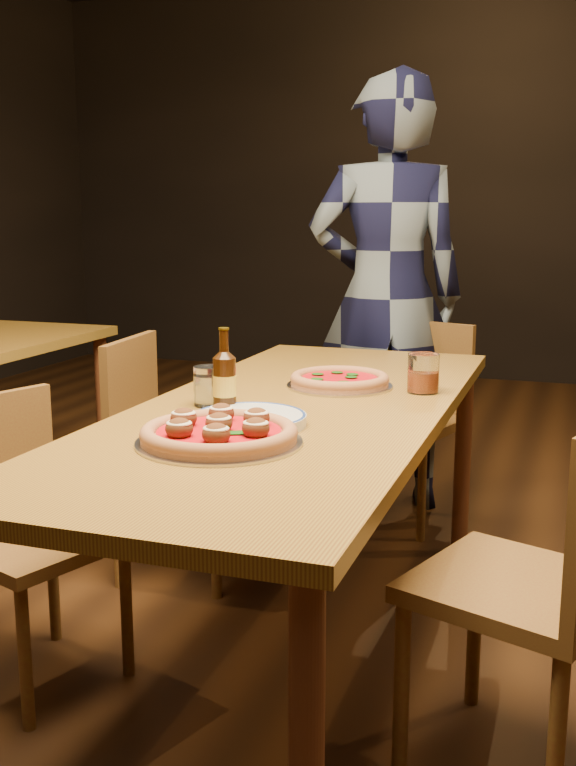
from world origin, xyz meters
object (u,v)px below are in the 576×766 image
(chair_main_e, at_px, (515,583))
(plate_stack, at_px, (250,420))
(chair_main_sw, at_px, (183,453))
(pizza_meatball, at_px, (219,432))
(amber_glass, at_px, (423,373))
(chair_main_nw, at_px, (36,539))
(pizza_margherita, at_px, (340,380))
(diner, at_px, (387,297))
(table_main, at_px, (294,431))
(chair_end, at_px, (406,420))
(water_glass, at_px, (210,386))
(beer_bottle, at_px, (225,383))

(chair_main_e, height_order, plate_stack, chair_main_e)
(chair_main_sw, relative_size, chair_main_e, 0.98)
(pizza_meatball, bearing_deg, amber_glass, 64.75)
(chair_main_nw, relative_size, pizza_margherita, 2.57)
(chair_main_e, relative_size, diner, 0.49)
(chair_main_sw, bearing_deg, plate_stack, -147.94)
(plate_stack, bearing_deg, amber_glass, 57.73)
(table_main, relative_size, chair_end, 2.35)
(chair_main_sw, relative_size, diner, 0.48)
(chair_end, height_order, plate_stack, chair_end)
(pizza_meatball, height_order, plate_stack, pizza_meatball)
(chair_main_nw, distance_m, chair_end, 1.71)
(pizza_margherita, distance_m, water_glass, 0.45)
(amber_glass, bearing_deg, chair_end, 103.51)
(chair_end, relative_size, plate_stack, 3.06)
(chair_main_sw, bearing_deg, table_main, -134.01)
(chair_main_sw, bearing_deg, amber_glass, -106.62)
(table_main, distance_m, pizza_meatball, 0.44)
(table_main, distance_m, chair_main_nw, 0.75)
(pizza_meatball, bearing_deg, chair_main_sw, 120.83)
(water_glass, bearing_deg, chair_main_e, -13.94)
(table_main, relative_size, diner, 1.10)
(table_main, height_order, chair_end, chair_end)
(chair_end, xyz_separation_m, pizza_margherita, (-0.02, -0.96, 0.34))
(beer_bottle, height_order, water_glass, beer_bottle)
(chair_main_e, relative_size, pizza_meatball, 2.37)
(table_main, distance_m, chair_main_e, 0.72)
(chair_main_e, bearing_deg, diner, -138.40)
(table_main, distance_m, chair_end, 1.26)
(table_main, relative_size, plate_stack, 7.17)
(chair_main_sw, bearing_deg, diner, -32.39)
(beer_bottle, distance_m, amber_glass, 0.61)
(chair_main_nw, xyz_separation_m, diner, (0.55, 1.74, 0.51))
(chair_main_nw, height_order, plate_stack, chair_main_nw)
(beer_bottle, bearing_deg, chair_main_sw, 124.95)
(chair_main_nw, height_order, pizza_margherita, chair_main_nw)
(beer_bottle, bearing_deg, diner, 87.18)
(chair_main_nw, xyz_separation_m, chair_main_e, (1.23, 0.04, 0.04))
(diner, bearing_deg, beer_bottle, 69.21)
(table_main, distance_m, pizza_margherita, 0.30)
(chair_main_e, height_order, water_glass, chair_main_e)
(chair_end, xyz_separation_m, water_glass, (-0.28, -1.32, 0.38))
(chair_end, xyz_separation_m, plate_stack, (-0.10, -1.48, 0.34))
(chair_main_nw, bearing_deg, diner, 1.46)
(table_main, xyz_separation_m, pizza_meatball, (-0.03, -0.43, 0.10))
(pizza_margherita, bearing_deg, plate_stack, -98.77)
(pizza_margherita, distance_m, diner, 1.15)
(beer_bottle, relative_size, amber_glass, 1.92)
(table_main, height_order, chair_main_nw, chair_main_nw)
(pizza_meatball, bearing_deg, beer_bottle, 110.75)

